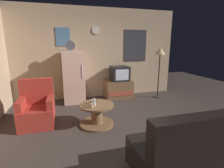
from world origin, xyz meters
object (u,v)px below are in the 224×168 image
(couch, at_px, (198,150))
(fridge, at_px, (74,77))
(wine_glass, at_px, (94,102))
(coffee_table, at_px, (97,114))
(tv_stand, at_px, (119,89))
(armchair, at_px, (37,109))
(mug_ceramic_tan, at_px, (91,106))
(crt_tv, at_px, (120,73))
(mug_ceramic_white, at_px, (93,102))
(remote_control, at_px, (93,102))
(standing_lamp, at_px, (160,55))

(couch, bearing_deg, fridge, 112.80)
(fridge, distance_m, wine_glass, 1.75)
(coffee_table, bearing_deg, tv_stand, 58.44)
(wine_glass, xyz_separation_m, armchair, (-1.15, 0.44, -0.19))
(mug_ceramic_tan, bearing_deg, couch, -52.45)
(crt_tv, xyz_separation_m, mug_ceramic_white, (-1.13, -1.63, -0.28))
(tv_stand, height_order, crt_tv, crt_tv)
(fridge, xyz_separation_m, couch, (1.40, -3.33, -0.44))
(armchair, bearing_deg, couch, -42.61)
(remote_control, bearing_deg, standing_lamp, 0.01)
(armchair, bearing_deg, crt_tv, 29.99)
(standing_lamp, relative_size, mug_ceramic_white, 17.67)
(coffee_table, bearing_deg, couch, -58.47)
(tv_stand, relative_size, standing_lamp, 0.53)
(fridge, xyz_separation_m, wine_glass, (0.30, -1.71, -0.22))
(coffee_table, height_order, armchair, armchair)
(standing_lamp, bearing_deg, remote_control, -152.28)
(tv_stand, distance_m, standing_lamp, 1.66)
(crt_tv, height_order, couch, crt_tv)
(mug_ceramic_tan, bearing_deg, coffee_table, 52.07)
(fridge, xyz_separation_m, coffee_table, (0.36, -1.63, -0.53))
(mug_ceramic_white, bearing_deg, coffee_table, -30.95)
(standing_lamp, xyz_separation_m, coffee_table, (-2.26, -1.36, -1.13))
(coffee_table, distance_m, armchair, 1.27)
(fridge, bearing_deg, mug_ceramic_white, -79.70)
(fridge, relative_size, armchair, 1.84)
(crt_tv, distance_m, coffee_table, 2.06)
(mug_ceramic_white, xyz_separation_m, mug_ceramic_tan, (-0.06, -0.21, 0.00))
(coffee_table, bearing_deg, fridge, 102.37)
(wine_glass, bearing_deg, mug_ceramic_white, 95.37)
(tv_stand, height_order, wine_glass, wine_glass)
(crt_tv, bearing_deg, tv_stand, 178.11)
(coffee_table, relative_size, mug_ceramic_tan, 8.00)
(crt_tv, distance_m, couch, 3.41)
(remote_control, distance_m, couch, 2.15)
(coffee_table, xyz_separation_m, couch, (1.04, -1.70, 0.09))
(mug_ceramic_white, xyz_separation_m, armchair, (-1.14, 0.33, -0.16))
(armchair, relative_size, couch, 0.56)
(tv_stand, height_order, standing_lamp, standing_lamp)
(crt_tv, distance_m, armchair, 2.65)
(coffee_table, relative_size, armchair, 0.75)
(wine_glass, height_order, mug_ceramic_white, wine_glass)
(tv_stand, relative_size, crt_tv, 1.56)
(tv_stand, height_order, remote_control, tv_stand)
(wine_glass, distance_m, remote_control, 0.24)
(crt_tv, distance_m, mug_ceramic_white, 2.00)
(remote_control, bearing_deg, mug_ceramic_tan, -133.65)
(tv_stand, height_order, couch, couch)
(coffee_table, relative_size, remote_control, 4.80)
(coffee_table, height_order, remote_control, remote_control)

